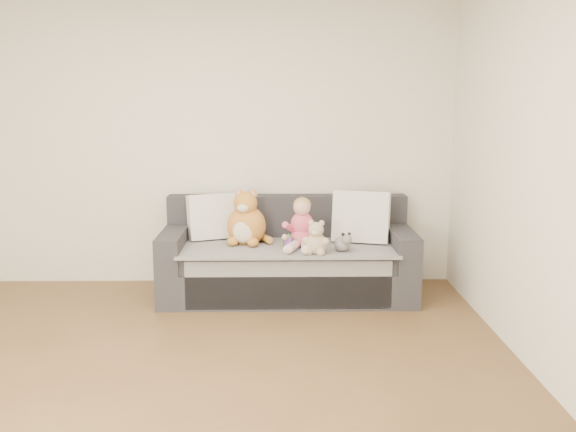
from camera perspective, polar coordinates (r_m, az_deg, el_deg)
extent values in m
plane|color=brown|center=(3.95, -10.16, -15.95)|extent=(5.00, 5.00, 0.00)
plane|color=silver|center=(6.03, -6.79, 6.24)|extent=(4.50, 0.00, 4.50)
plane|color=silver|center=(3.87, 24.09, 2.93)|extent=(0.00, 5.00, 5.00)
cube|color=#29292E|center=(5.73, -0.02, -5.62)|extent=(2.20, 0.90, 0.30)
cube|color=#29292E|center=(5.65, -0.02, -3.52)|extent=(1.90, 0.80, 0.15)
cube|color=#29292E|center=(5.96, -0.07, -0.05)|extent=(2.20, 0.20, 0.40)
cube|color=#29292E|center=(5.73, -10.08, -2.70)|extent=(0.20, 0.90, 0.30)
cube|color=#29292E|center=(5.76, 9.98, -2.63)|extent=(0.20, 0.90, 0.30)
cube|color=gray|center=(5.61, -0.02, -2.70)|extent=(1.85, 0.88, 0.02)
cube|color=gray|center=(5.29, 0.05, -6.18)|extent=(1.70, 0.02, 0.41)
cube|color=silver|center=(5.85, -6.69, -0.05)|extent=(0.49, 0.35, 0.42)
cube|color=silver|center=(5.85, 6.49, -0.33)|extent=(0.40, 0.20, 0.36)
cube|color=silver|center=(5.71, 6.52, -0.08)|extent=(0.54, 0.35, 0.47)
ellipsoid|color=#E6518E|center=(5.53, 1.24, -1.92)|extent=(0.21, 0.17, 0.17)
ellipsoid|color=#E6518E|center=(5.52, 1.26, -0.71)|extent=(0.20, 0.17, 0.22)
ellipsoid|color=#DBAA8C|center=(5.48, 1.24, 0.76)|extent=(0.15, 0.15, 0.15)
ellipsoid|color=tan|center=(5.49, 1.27, 1.05)|extent=(0.15, 0.15, 0.12)
cylinder|color=#E6518E|center=(5.47, 0.14, -1.02)|extent=(0.14, 0.20, 0.13)
cylinder|color=#E6518E|center=(5.44, 2.18, -1.09)|extent=(0.08, 0.21, 0.13)
ellipsoid|color=#DBAA8C|center=(5.42, -0.29, -1.89)|extent=(0.05, 0.05, 0.05)
ellipsoid|color=#DBAA8C|center=(5.38, 2.38, -1.98)|extent=(0.05, 0.05, 0.05)
cylinder|color=#E5B2C6|center=(5.38, 0.36, -2.76)|extent=(0.15, 0.27, 0.09)
cylinder|color=#E5B2C6|center=(5.37, 1.60, -2.81)|extent=(0.09, 0.26, 0.09)
ellipsoid|color=#DBAA8C|center=(5.26, -0.01, -3.13)|extent=(0.06, 0.08, 0.04)
ellipsoid|color=#DBAA8C|center=(5.24, 1.57, -3.19)|extent=(0.06, 0.08, 0.04)
ellipsoid|color=#B98029|center=(5.66, -3.71, -0.89)|extent=(0.34, 0.29, 0.36)
ellipsoid|color=beige|center=(5.55, -4.01, -1.40)|extent=(0.18, 0.08, 0.20)
ellipsoid|color=#B98029|center=(5.59, -3.80, 1.14)|extent=(0.21, 0.21, 0.21)
ellipsoid|color=beige|center=(5.51, -4.03, 0.71)|extent=(0.10, 0.06, 0.07)
cone|color=#B98029|center=(5.63, -4.35, 2.22)|extent=(0.10, 0.10, 0.07)
cone|color=pink|center=(5.62, -4.38, 2.15)|extent=(0.06, 0.06, 0.05)
cone|color=#B98029|center=(5.60, -3.10, 2.18)|extent=(0.10, 0.10, 0.07)
cone|color=pink|center=(5.59, -3.13, 2.12)|extent=(0.06, 0.06, 0.05)
ellipsoid|color=#B98029|center=(5.58, -4.94, -2.26)|extent=(0.10, 0.12, 0.08)
ellipsoid|color=#B98029|center=(5.53, -3.14, -2.34)|extent=(0.10, 0.12, 0.08)
cylinder|color=#B98029|center=(5.69, -2.00, -2.01)|extent=(0.13, 0.24, 0.08)
ellipsoid|color=tan|center=(5.29, 2.52, -2.49)|extent=(0.18, 0.15, 0.18)
ellipsoid|color=tan|center=(5.25, 2.50, -1.23)|extent=(0.13, 0.13, 0.13)
ellipsoid|color=tan|center=(5.26, 2.07, -0.60)|extent=(0.05, 0.05, 0.05)
ellipsoid|color=tan|center=(5.24, 3.00, -0.65)|extent=(0.05, 0.05, 0.05)
ellipsoid|color=beige|center=(5.21, 2.38, -1.49)|extent=(0.05, 0.05, 0.05)
ellipsoid|color=tan|center=(5.28, 1.60, -2.20)|extent=(0.07, 0.07, 0.07)
ellipsoid|color=tan|center=(5.24, 3.35, -2.30)|extent=(0.07, 0.07, 0.07)
ellipsoid|color=tan|center=(5.26, 1.86, -3.17)|extent=(0.07, 0.07, 0.07)
ellipsoid|color=tan|center=(5.24, 2.91, -3.23)|extent=(0.07, 0.07, 0.07)
ellipsoid|color=white|center=(5.40, 4.86, -2.47)|extent=(0.14, 0.18, 0.13)
ellipsoid|color=white|center=(5.31, 5.26, -2.08)|extent=(0.09, 0.09, 0.09)
ellipsoid|color=black|center=(5.31, 4.92, -1.65)|extent=(0.03, 0.03, 0.03)
ellipsoid|color=black|center=(5.33, 5.47, -1.60)|extent=(0.03, 0.03, 0.03)
cylinder|color=purple|center=(5.47, 0.05, -2.39)|extent=(0.09, 0.09, 0.09)
cone|color=green|center=(5.45, 0.05, -1.76)|extent=(0.08, 0.08, 0.04)
cylinder|color=green|center=(5.48, -0.45, -2.30)|extent=(0.02, 0.02, 0.07)
cylinder|color=green|center=(5.45, 0.55, -2.36)|extent=(0.02, 0.02, 0.07)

